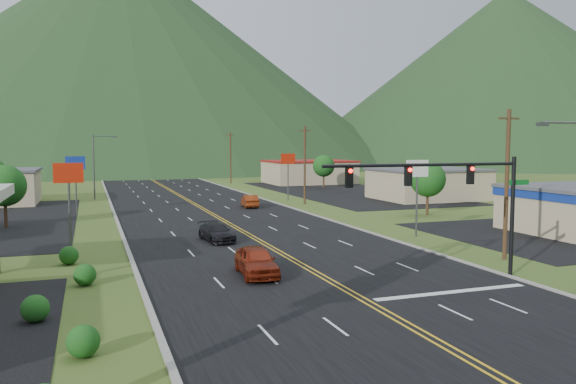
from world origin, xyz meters
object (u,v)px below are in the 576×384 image
object	(u,v)px
streetlight_west	(96,162)
car_red_far	(250,201)
traffic_signal	(455,187)
car_red_near	(256,262)
car_dark_mid	(217,233)

from	to	relation	value
streetlight_west	car_red_far	size ratio (longest dim) A/B	1.97
traffic_signal	streetlight_west	bearing A→B (deg)	107.97
traffic_signal	streetlight_west	distance (m)	58.88
car_red_near	car_red_far	world-z (taller)	car_red_near
car_dark_mid	traffic_signal	bearing A→B (deg)	-67.49
traffic_signal	car_red_near	world-z (taller)	traffic_signal
car_red_near	car_dark_mid	world-z (taller)	car_red_near
streetlight_west	car_red_far	bearing A→B (deg)	-43.66
car_red_far	car_red_near	bearing A→B (deg)	81.63
traffic_signal	car_red_near	xyz separation A→B (m)	(-10.02, 5.02, -4.48)
car_red_far	traffic_signal	bearing A→B (deg)	97.80
car_dark_mid	car_red_far	xyz separation A→B (m)	(8.94, 22.18, 0.07)
streetlight_west	car_red_near	xyz separation A→B (m)	(8.14, -50.99, -4.33)
car_dark_mid	car_red_far	bearing A→B (deg)	61.15
traffic_signal	car_dark_mid	distance (m)	20.33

